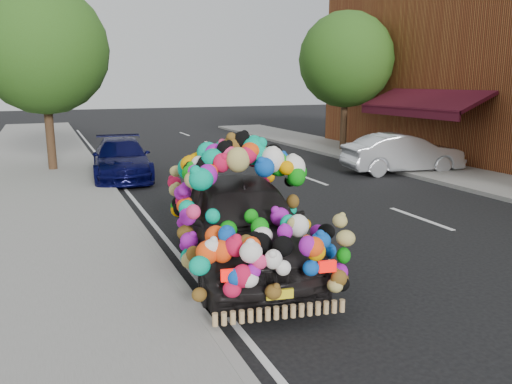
% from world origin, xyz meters
% --- Properties ---
extents(ground, '(100.00, 100.00, 0.00)m').
position_xyz_m(ground, '(0.00, 0.00, 0.00)').
color(ground, black).
rests_on(ground, ground).
extents(sidewalk, '(4.00, 60.00, 0.12)m').
position_xyz_m(sidewalk, '(-4.30, 0.00, 0.06)').
color(sidewalk, gray).
rests_on(sidewalk, ground).
extents(kerb, '(0.15, 60.00, 0.13)m').
position_xyz_m(kerb, '(-2.35, 0.00, 0.07)').
color(kerb, gray).
rests_on(kerb, ground).
extents(footpath_far, '(3.00, 40.00, 0.12)m').
position_xyz_m(footpath_far, '(8.20, 3.00, 0.06)').
color(footpath_far, gray).
rests_on(footpath_far, ground).
extents(lane_markings, '(6.00, 50.00, 0.01)m').
position_xyz_m(lane_markings, '(3.60, 0.00, 0.01)').
color(lane_markings, silver).
rests_on(lane_markings, ground).
extents(tree_near_sidewalk, '(4.20, 4.20, 6.13)m').
position_xyz_m(tree_near_sidewalk, '(-3.80, 9.50, 4.02)').
color(tree_near_sidewalk, '#332114').
rests_on(tree_near_sidewalk, ground).
extents(tree_far_b, '(4.00, 4.00, 5.90)m').
position_xyz_m(tree_far_b, '(8.00, 10.00, 3.89)').
color(tree_far_b, '#332114').
rests_on(tree_far_b, ground).
extents(plush_art_car, '(2.90, 4.94, 2.16)m').
position_xyz_m(plush_art_car, '(-1.17, -1.17, 1.11)').
color(plush_art_car, black).
rests_on(plush_art_car, ground).
extents(navy_sedan, '(2.14, 4.40, 1.23)m').
position_xyz_m(navy_sedan, '(-1.80, 7.58, 0.62)').
color(navy_sedan, '#050632').
rests_on(navy_sedan, ground).
extents(silver_hatchback, '(4.14, 2.02, 1.31)m').
position_xyz_m(silver_hatchback, '(7.00, 4.83, 0.65)').
color(silver_hatchback, silver).
rests_on(silver_hatchback, ground).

